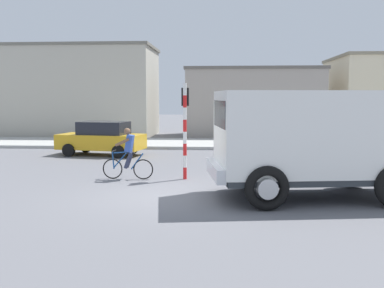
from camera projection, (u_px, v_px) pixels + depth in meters
The scene contains 10 objects.
ground_plane at pixel (164, 196), 12.29m from camera, with size 120.00×120.00×0.00m, color slate.
sidewalk_far at pixel (194, 143), 25.69m from camera, with size 80.00×5.00×0.16m, color #ADADA8.
truck_foreground at pixel (314, 137), 11.91m from camera, with size 5.71×3.39×2.90m.
cyclist at pixel (128, 154), 14.78m from camera, with size 1.73×0.50×1.72m.
traffic_light_pole at pixel (185, 117), 14.73m from camera, with size 0.24×0.43×3.20m.
car_red_near at pixel (102, 138), 20.99m from camera, with size 4.23×2.39×1.60m.
car_white_mid at pixel (289, 147), 17.06m from camera, with size 4.28×2.54×1.60m.
pedestrian_near_kerb at pixel (295, 138), 20.72m from camera, with size 0.34×0.22×1.62m.
building_corner_left at pixel (72, 92), 31.75m from camera, with size 12.04×5.91×6.32m.
building_mid_block at pixel (253, 103), 31.07m from camera, with size 9.24×5.91×4.74m.
Camera 1 is at (1.62, -11.99, 2.72)m, focal length 41.42 mm.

